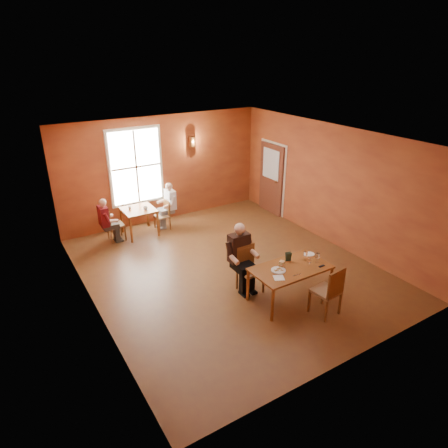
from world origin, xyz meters
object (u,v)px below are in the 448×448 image
main_table (289,283)px  second_table (140,222)px  chair_diner_white (162,215)px  diner_white (162,208)px  chair_diner_maroon (116,224)px  diner_maroon (114,219)px  diner_main (251,262)px  chair_empty (326,290)px  chair_diner_main (250,270)px

main_table → second_table: bearing=108.0°
chair_diner_white → diner_white: 0.21m
diner_white → chair_diner_maroon: bearing=90.0°
chair_diner_white → diner_white: size_ratio=0.66×
chair_diner_maroon → diner_maroon: bearing=-90.0°
diner_main → chair_empty: 1.55m
main_table → chair_empty: (0.27, -0.71, 0.15)m
diner_main → diner_white: (-0.27, 3.85, -0.09)m
diner_main → chair_diner_white: size_ratio=1.73×
diner_main → chair_empty: size_ratio=1.38×
chair_empty → chair_diner_maroon: chair_empty is taller
main_table → diner_white: size_ratio=1.25×
main_table → second_table: 4.70m
main_table → diner_maroon: (-2.13, 4.47, 0.23)m
second_table → chair_diner_main: bearing=-76.1°
chair_diner_main → diner_main: 0.21m
chair_empty → chair_diner_maroon: size_ratio=1.15×
chair_empty → second_table: (-1.72, 5.19, -0.14)m
chair_diner_maroon → diner_main: bearing=22.5°
chair_diner_main → chair_diner_maroon: size_ratio=1.11×
diner_main → chair_diner_maroon: bearing=-67.5°
diner_maroon → chair_diner_main: bearing=23.1°
chair_diner_main → diner_maroon: size_ratio=0.83×
chair_diner_main → diner_maroon: bearing=-66.9°
chair_diner_main → diner_maroon: (-1.63, 3.82, 0.10)m
diner_maroon → chair_empty: bearing=24.8°
diner_maroon → diner_white: bearing=90.0°
second_table → chair_diner_white: size_ratio=1.02×
second_table → chair_diner_maroon: chair_diner_maroon is taller
diner_white → diner_maroon: size_ratio=1.04×
diner_maroon → chair_diner_white: bearing=90.0°
diner_main → diner_white: 3.86m
diner_main → diner_maroon: size_ratio=1.19×
main_table → diner_main: size_ratio=1.10×
main_table → chair_diner_maroon: (-2.10, 4.47, 0.08)m
chair_diner_white → main_table: bearing=-169.9°
chair_diner_main → diner_white: (-0.27, 3.82, 0.13)m
main_table → chair_diner_main: chair_diner_main is taller
chair_diner_white → diner_main: bearing=-175.6°
chair_diner_maroon → chair_empty: bearing=24.5°
second_table → chair_diner_maroon: (-0.65, 0.00, 0.08)m
main_table → diner_white: diner_white is taller
chair_diner_main → second_table: bearing=-76.1°
chair_diner_main → diner_white: diner_white is taller
diner_main → chair_diner_white: 3.88m
chair_diner_maroon → chair_diner_white: bearing=90.0°
diner_main → chair_diner_maroon: size_ratio=1.60×
chair_diner_white → diner_white: diner_white is taller
diner_main → chair_empty: bearing=119.9°
chair_diner_main → chair_diner_maroon: (-1.60, 3.82, -0.05)m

